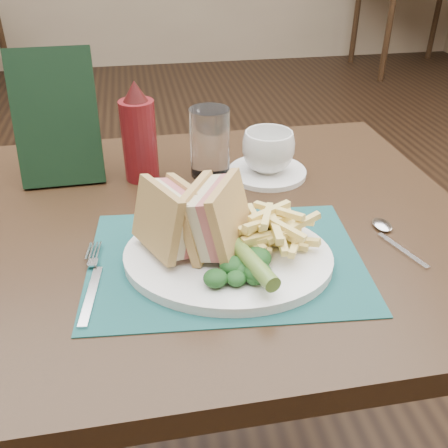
% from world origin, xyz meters
% --- Properties ---
extents(floor, '(7.00, 7.00, 0.00)m').
position_xyz_m(floor, '(0.00, 0.00, 0.00)').
color(floor, black).
rests_on(floor, ground).
extents(wall_back, '(6.00, 0.00, 6.00)m').
position_xyz_m(wall_back, '(0.00, 3.50, 0.00)').
color(wall_back, tan).
rests_on(wall_back, ground).
extents(table_main, '(0.90, 0.75, 0.75)m').
position_xyz_m(table_main, '(0.00, -0.50, 0.38)').
color(table_main, black).
rests_on(table_main, ground).
extents(table_bg_right, '(0.90, 0.75, 0.75)m').
position_xyz_m(table_bg_right, '(2.31, 2.95, 0.38)').
color(table_bg_right, black).
rests_on(table_bg_right, ground).
extents(placemat, '(0.42, 0.32, 0.00)m').
position_xyz_m(placemat, '(0.02, -0.63, 0.75)').
color(placemat, '#164948').
rests_on(placemat, table_main).
extents(plate, '(0.35, 0.31, 0.01)m').
position_xyz_m(plate, '(0.02, -0.63, 0.76)').
color(plate, white).
rests_on(plate, placemat).
extents(sandwich_half_a, '(0.11, 0.13, 0.10)m').
position_xyz_m(sandwich_half_a, '(-0.08, -0.61, 0.82)').
color(sandwich_half_a, tan).
rests_on(sandwich_half_a, plate).
extents(sandwich_half_b, '(0.12, 0.13, 0.11)m').
position_xyz_m(sandwich_half_b, '(-0.01, -0.61, 0.82)').
color(sandwich_half_b, '#D8B569').
rests_on(sandwich_half_b, plate).
extents(kale_garnish, '(0.11, 0.08, 0.03)m').
position_xyz_m(kale_garnish, '(0.02, -0.69, 0.78)').
color(kale_garnish, '#143917').
rests_on(kale_garnish, plate).
extents(pickle_spear, '(0.05, 0.12, 0.03)m').
position_xyz_m(pickle_spear, '(0.04, -0.68, 0.79)').
color(pickle_spear, '#52762D').
rests_on(pickle_spear, plate).
extents(fries_pile, '(0.18, 0.20, 0.06)m').
position_xyz_m(fries_pile, '(0.09, -0.62, 0.80)').
color(fries_pile, '#F7DF7B').
rests_on(fries_pile, plate).
extents(fork, '(0.06, 0.17, 0.01)m').
position_xyz_m(fork, '(-0.17, -0.65, 0.76)').
color(fork, silver).
rests_on(fork, placemat).
extents(spoon, '(0.08, 0.15, 0.01)m').
position_xyz_m(spoon, '(0.28, -0.62, 0.76)').
color(spoon, silver).
rests_on(spoon, table_main).
extents(saucer, '(0.20, 0.20, 0.01)m').
position_xyz_m(saucer, '(0.15, -0.36, 0.76)').
color(saucer, white).
rests_on(saucer, table_main).
extents(coffee_cup, '(0.14, 0.14, 0.08)m').
position_xyz_m(coffee_cup, '(0.15, -0.36, 0.80)').
color(coffee_cup, white).
rests_on(coffee_cup, saucer).
extents(drinking_glass, '(0.08, 0.08, 0.13)m').
position_xyz_m(drinking_glass, '(0.04, -0.34, 0.81)').
color(drinking_glass, white).
rests_on(drinking_glass, table_main).
extents(ketchup_bottle, '(0.07, 0.07, 0.19)m').
position_xyz_m(ketchup_bottle, '(-0.09, -0.33, 0.84)').
color(ketchup_bottle, '#5B0F13').
rests_on(ketchup_bottle, table_main).
extents(check_presenter, '(0.15, 0.09, 0.24)m').
position_xyz_m(check_presenter, '(-0.23, -0.31, 0.87)').
color(check_presenter, black).
rests_on(check_presenter, table_main).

